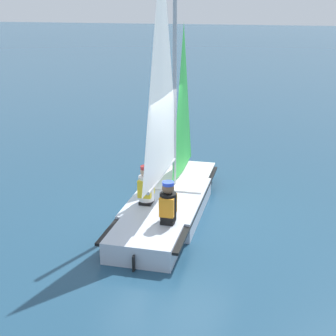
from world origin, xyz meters
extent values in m
plane|color=navy|center=(0.00, 0.00, 0.00)|extent=(260.00, 260.00, 0.00)
cube|color=#B2BCCC|center=(0.00, 0.00, 0.19)|extent=(1.85, 2.72, 0.39)
cube|color=#B2BCCC|center=(-0.33, 1.75, 0.19)|extent=(0.96, 1.17, 0.39)
cube|color=#B2BCCC|center=(0.33, -1.75, 0.19)|extent=(1.37, 1.25, 0.39)
cube|color=black|center=(0.00, 0.00, 0.32)|extent=(2.23, 4.65, 0.05)
cube|color=silver|center=(-0.23, 1.23, 0.41)|extent=(1.66, 2.25, 0.04)
cylinder|color=#B7B7BC|center=(-0.11, 0.56, 2.85)|extent=(0.08, 0.08, 4.92)
cylinder|color=#B7B7BC|center=(0.09, -0.45, 1.02)|extent=(0.45, 2.04, 0.07)
pyramid|color=white|center=(0.09, -0.45, 3.12)|extent=(0.41, 1.93, 4.15)
pyramid|color=green|center=(-0.26, 1.40, 2.14)|extent=(0.33, 1.52, 3.30)
cube|color=black|center=(0.44, -2.32, 0.14)|extent=(0.04, 0.08, 0.27)
cube|color=black|center=(-0.22, -0.55, 0.23)|extent=(0.29, 0.32, 0.45)
cylinder|color=white|center=(-0.22, -0.55, 0.71)|extent=(0.35, 0.35, 0.50)
cube|color=yellow|center=(-0.22, -0.55, 0.73)|extent=(0.32, 0.38, 0.35)
sphere|color=tan|center=(-0.22, -0.55, 1.05)|extent=(0.22, 0.22, 0.22)
cylinder|color=red|center=(-0.22, -0.55, 1.14)|extent=(0.24, 0.24, 0.06)
cube|color=black|center=(0.53, -1.17, 0.23)|extent=(0.29, 0.32, 0.45)
cylinder|color=black|center=(0.53, -1.17, 0.71)|extent=(0.35, 0.35, 0.50)
cube|color=orange|center=(0.53, -1.17, 0.73)|extent=(0.32, 0.38, 0.35)
sphere|color=brown|center=(0.53, -1.17, 1.05)|extent=(0.22, 0.22, 0.22)
cylinder|color=blue|center=(0.53, -1.17, 1.14)|extent=(0.24, 0.24, 0.06)
camera|label=1|loc=(3.67, -8.15, 4.01)|focal=50.00mm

